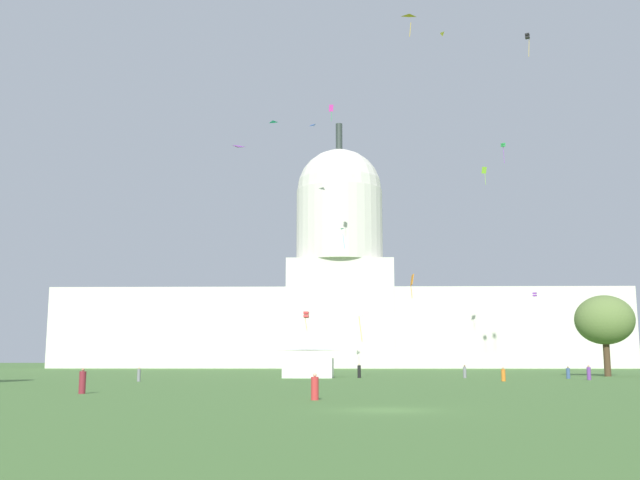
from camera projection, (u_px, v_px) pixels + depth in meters
name	position (u px, v px, depth m)	size (l,w,h in m)	color
ground_plane	(387.00, 410.00, 34.34)	(800.00, 800.00, 0.00)	#4C7538
capitol_building	(340.00, 297.00, 193.06)	(147.84, 23.06, 66.07)	silver
event_tent	(309.00, 356.00, 93.21)	(6.74, 6.04, 5.47)	white
tree_east_mid	(605.00, 320.00, 101.24)	(9.02, 7.89, 11.12)	#4C3823
person_denim_front_right	(568.00, 373.00, 89.02)	(0.56, 0.56, 1.46)	#3D5684
person_purple_back_left	(589.00, 373.00, 83.22)	(0.48, 0.48, 1.68)	#703D93
person_orange_aisle_center	(503.00, 375.00, 78.33)	(0.61, 0.61, 1.50)	orange
person_grey_near_tree_east	(139.00, 375.00, 77.68)	(0.37, 0.37, 1.51)	gray
person_maroon_mid_center	(82.00, 382.00, 50.60)	(0.65, 0.65, 1.74)	maroon
person_grey_lawn_far_right	(465.00, 372.00, 91.65)	(0.57, 0.57, 1.62)	gray
person_black_near_tree_west	(359.00, 371.00, 92.53)	(0.52, 0.52, 1.76)	black
person_red_lawn_far_left	(315.00, 388.00, 42.81)	(0.59, 0.59, 1.56)	red
kite_violet_mid	(237.00, 150.00, 115.07)	(1.84, 1.44, 0.17)	purple
kite_cyan_mid	(345.00, 231.00, 148.03)	(0.96, 1.35, 3.85)	#33BCDB
kite_magenta_high	(331.00, 109.00, 157.95)	(0.99, 0.45, 3.74)	#D1339E
kite_black_high	(527.00, 37.00, 119.78)	(0.91, 0.90, 4.06)	black
kite_red_low	(306.00, 315.00, 140.78)	(1.08, 1.13, 3.60)	red
kite_white_low	(361.00, 315.00, 98.03)	(0.65, 0.91, 4.83)	white
kite_yellow_high	(440.00, 35.00, 111.53)	(0.61, 1.40, 0.27)	yellow
kite_gold_high	(409.00, 17.00, 88.98)	(1.48, 0.73, 2.66)	gold
kite_lime_high	(484.00, 171.00, 146.41)	(1.13, 0.87, 3.68)	#8CD133
kite_green_high	(503.00, 146.00, 136.21)	(0.92, 0.91, 3.93)	green
kite_turquoise_high	(273.00, 122.00, 169.17)	(1.84, 1.19, 0.42)	teal
kite_orange_low	(412.00, 281.00, 91.25)	(0.46, 1.02, 3.04)	orange
kite_blue_high	(315.00, 128.00, 172.33)	(1.74, 1.73, 0.18)	blue
kite_violet_low	(535.00, 295.00, 144.02)	(0.92, 0.92, 2.09)	purple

